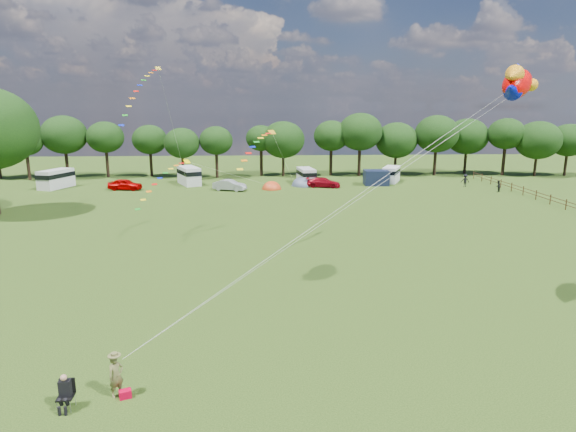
{
  "coord_description": "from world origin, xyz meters",
  "views": [
    {
      "loc": [
        -1.66,
        -23.7,
        11.24
      ],
      "look_at": [
        0.0,
        8.0,
        4.0
      ],
      "focal_mm": 30.0,
      "sensor_mm": 36.0,
      "label": 1
    }
  ],
  "objects_px": {
    "tent_orange": "(272,189)",
    "walker_b": "(465,180)",
    "campervan_c": "(306,175)",
    "campervan_a": "(56,178)",
    "tent_greyblue": "(303,186)",
    "camp_chair": "(65,388)",
    "campervan_b": "(189,175)",
    "kite_flyer": "(116,376)",
    "car_b": "(230,185)",
    "car_a": "(125,184)",
    "car_c": "(323,182)",
    "fish_kite": "(516,83)",
    "walker_a": "(498,186)",
    "campervan_d": "(391,174)"
  },
  "relations": [
    {
      "from": "car_b",
      "to": "walker_b",
      "type": "bearing_deg",
      "value": -68.05
    },
    {
      "from": "car_a",
      "to": "car_c",
      "type": "distance_m",
      "value": 27.62
    },
    {
      "from": "campervan_b",
      "to": "tent_orange",
      "type": "xyz_separation_m",
      "value": [
        12.07,
        -4.71,
        -1.38
      ]
    },
    {
      "from": "kite_flyer",
      "to": "fish_kite",
      "type": "bearing_deg",
      "value": -23.78
    },
    {
      "from": "kite_flyer",
      "to": "campervan_c",
      "type": "bearing_deg",
      "value": 31.26
    },
    {
      "from": "camp_chair",
      "to": "walker_b",
      "type": "relative_size",
      "value": 0.8
    },
    {
      "from": "car_b",
      "to": "camp_chair",
      "type": "height_order",
      "value": "car_b"
    },
    {
      "from": "campervan_a",
      "to": "campervan_d",
      "type": "bearing_deg",
      "value": -68.64
    },
    {
      "from": "campervan_b",
      "to": "walker_a",
      "type": "bearing_deg",
      "value": -125.63
    },
    {
      "from": "tent_greyblue",
      "to": "fish_kite",
      "type": "bearing_deg",
      "value": -80.56
    },
    {
      "from": "campervan_c",
      "to": "car_b",
      "type": "bearing_deg",
      "value": 107.85
    },
    {
      "from": "campervan_c",
      "to": "walker_a",
      "type": "bearing_deg",
      "value": -116.61
    },
    {
      "from": "walker_a",
      "to": "car_a",
      "type": "bearing_deg",
      "value": -49.08
    },
    {
      "from": "car_b",
      "to": "campervan_c",
      "type": "relative_size",
      "value": 0.85
    },
    {
      "from": "campervan_b",
      "to": "campervan_d",
      "type": "distance_m",
      "value": 30.38
    },
    {
      "from": "campervan_b",
      "to": "campervan_c",
      "type": "xyz_separation_m",
      "value": [
        17.3,
        -0.31,
        -0.15
      ]
    },
    {
      "from": "campervan_c",
      "to": "tent_greyblue",
      "type": "distance_m",
      "value": 2.19
    },
    {
      "from": "tent_orange",
      "to": "walker_b",
      "type": "xyz_separation_m",
      "value": [
        27.76,
        0.57,
        0.88
      ]
    },
    {
      "from": "camp_chair",
      "to": "car_a",
      "type": "bearing_deg",
      "value": 99.0
    },
    {
      "from": "campervan_c",
      "to": "tent_greyblue",
      "type": "xyz_separation_m",
      "value": [
        -0.57,
        -1.73,
        -1.23
      ]
    },
    {
      "from": "campervan_d",
      "to": "tent_greyblue",
      "type": "height_order",
      "value": "campervan_d"
    },
    {
      "from": "car_b",
      "to": "fish_kite",
      "type": "bearing_deg",
      "value": -136.9
    },
    {
      "from": "tent_greyblue",
      "to": "kite_flyer",
      "type": "xyz_separation_m",
      "value": [
        -11.73,
        -51.55,
        0.84
      ]
    },
    {
      "from": "tent_greyblue",
      "to": "camp_chair",
      "type": "xyz_separation_m",
      "value": [
        -13.4,
        -52.29,
        0.84
      ]
    },
    {
      "from": "campervan_c",
      "to": "campervan_a",
      "type": "bearing_deg",
      "value": 84.95
    },
    {
      "from": "campervan_d",
      "to": "tent_greyblue",
      "type": "relative_size",
      "value": 1.36
    },
    {
      "from": "car_b",
      "to": "fish_kite",
      "type": "xyz_separation_m",
      "value": [
        17.72,
        -40.24,
        11.67
      ]
    },
    {
      "from": "kite_flyer",
      "to": "campervan_d",
      "type": "bearing_deg",
      "value": 19.24
    },
    {
      "from": "kite_flyer",
      "to": "campervan_b",
      "type": "bearing_deg",
      "value": 49.59
    },
    {
      "from": "car_c",
      "to": "fish_kite",
      "type": "distance_m",
      "value": 44.18
    },
    {
      "from": "car_b",
      "to": "walker_b",
      "type": "distance_m",
      "value": 33.56
    },
    {
      "from": "campervan_a",
      "to": "car_b",
      "type": "bearing_deg",
      "value": -80.13
    },
    {
      "from": "campervan_b",
      "to": "tent_greyblue",
      "type": "height_order",
      "value": "campervan_b"
    },
    {
      "from": "walker_a",
      "to": "tent_orange",
      "type": "bearing_deg",
      "value": -51.69
    },
    {
      "from": "car_a",
      "to": "car_c",
      "type": "bearing_deg",
      "value": -79.99
    },
    {
      "from": "car_a",
      "to": "camp_chair",
      "type": "xyz_separation_m",
      "value": [
        11.46,
        -49.93,
        0.09
      ]
    },
    {
      "from": "campervan_b",
      "to": "kite_flyer",
      "type": "bearing_deg",
      "value": 161.26
    },
    {
      "from": "car_c",
      "to": "walker_b",
      "type": "bearing_deg",
      "value": -76.96
    },
    {
      "from": "car_b",
      "to": "walker_b",
      "type": "relative_size",
      "value": 2.34
    },
    {
      "from": "campervan_a",
      "to": "camp_chair",
      "type": "bearing_deg",
      "value": -139.7
    },
    {
      "from": "car_a",
      "to": "campervan_c",
      "type": "bearing_deg",
      "value": -72.58
    },
    {
      "from": "car_c",
      "to": "campervan_b",
      "type": "bearing_deg",
      "value": 94.28
    },
    {
      "from": "car_c",
      "to": "tent_greyblue",
      "type": "bearing_deg",
      "value": 75.55
    },
    {
      "from": "car_c",
      "to": "campervan_b",
      "type": "height_order",
      "value": "campervan_b"
    },
    {
      "from": "campervan_a",
      "to": "campervan_b",
      "type": "distance_m",
      "value": 18.39
    },
    {
      "from": "tent_greyblue",
      "to": "walker_b",
      "type": "relative_size",
      "value": 2.1
    },
    {
      "from": "car_b",
      "to": "campervan_d",
      "type": "xyz_separation_m",
      "value": [
        24.07,
        6.45,
        0.51
      ]
    },
    {
      "from": "campervan_b",
      "to": "campervan_d",
      "type": "xyz_separation_m",
      "value": [
        30.37,
        0.77,
        -0.14
      ]
    },
    {
      "from": "car_c",
      "to": "tent_greyblue",
      "type": "xyz_separation_m",
      "value": [
        -2.75,
        1.53,
        -0.67
      ]
    },
    {
      "from": "campervan_c",
      "to": "walker_b",
      "type": "distance_m",
      "value": 22.86
    }
  ]
}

